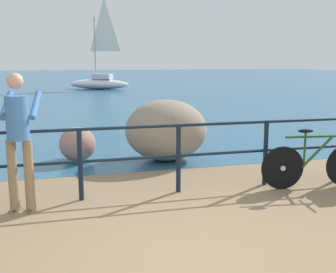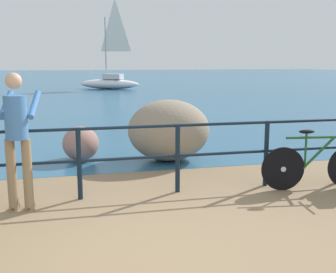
{
  "view_description": "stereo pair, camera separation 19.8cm",
  "coord_description": "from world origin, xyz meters",
  "px_view_note": "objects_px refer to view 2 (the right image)",
  "views": [
    {
      "loc": [
        -1.0,
        -3.7,
        1.91
      ],
      "look_at": [
        0.66,
        2.39,
        0.77
      ],
      "focal_mm": 44.33,
      "sensor_mm": 36.0,
      "label": 1
    },
    {
      "loc": [
        -0.8,
        -3.75,
        1.91
      ],
      "look_at": [
        0.66,
        2.39,
        0.77
      ],
      "focal_mm": 44.33,
      "sensor_mm": 36.0,
      "label": 2
    }
  ],
  "objects_px": {
    "breakwater_boulder_left": "(81,143)",
    "sailboat": "(110,79)",
    "breakwater_boulder_main": "(169,130)",
    "person_at_railing": "(18,135)",
    "bicycle": "(326,159)"
  },
  "relations": [
    {
      "from": "breakwater_boulder_left",
      "to": "sailboat",
      "type": "height_order",
      "value": "sailboat"
    },
    {
      "from": "breakwater_boulder_main",
      "to": "sailboat",
      "type": "bearing_deg",
      "value": 87.47
    },
    {
      "from": "person_at_railing",
      "to": "sailboat",
      "type": "xyz_separation_m",
      "value": [
        3.47,
        23.92,
        -0.28
      ]
    },
    {
      "from": "bicycle",
      "to": "sailboat",
      "type": "xyz_separation_m",
      "value": [
        -0.92,
        24.01,
        0.24
      ]
    },
    {
      "from": "bicycle",
      "to": "breakwater_boulder_main",
      "type": "distance_m",
      "value": 3.03
    },
    {
      "from": "breakwater_boulder_left",
      "to": "sailboat",
      "type": "distance_m",
      "value": 21.4
    },
    {
      "from": "sailboat",
      "to": "breakwater_boulder_left",
      "type": "bearing_deg",
      "value": 112.82
    },
    {
      "from": "bicycle",
      "to": "sailboat",
      "type": "bearing_deg",
      "value": 99.35
    },
    {
      "from": "breakwater_boulder_left",
      "to": "sailboat",
      "type": "xyz_separation_m",
      "value": [
        2.64,
        21.23,
        0.38
      ]
    },
    {
      "from": "breakwater_boulder_main",
      "to": "sailboat",
      "type": "relative_size",
      "value": 0.26
    },
    {
      "from": "person_at_railing",
      "to": "sailboat",
      "type": "relative_size",
      "value": 0.29
    },
    {
      "from": "breakwater_boulder_left",
      "to": "sailboat",
      "type": "bearing_deg",
      "value": 82.92
    },
    {
      "from": "person_at_railing",
      "to": "breakwater_boulder_main",
      "type": "height_order",
      "value": "person_at_railing"
    },
    {
      "from": "bicycle",
      "to": "breakwater_boulder_left",
      "type": "relative_size",
      "value": 1.97
    },
    {
      "from": "breakwater_boulder_main",
      "to": "sailboat",
      "type": "xyz_separation_m",
      "value": [
        0.95,
        21.62,
        0.11
      ]
    }
  ]
}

